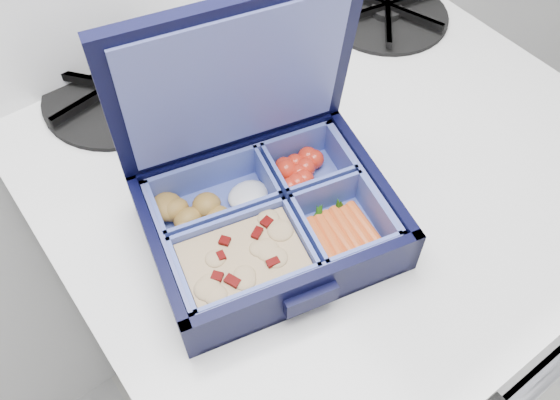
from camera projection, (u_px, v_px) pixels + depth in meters
stove at (306, 320)px, 1.05m from camera, size 0.63×0.63×0.94m
bento_box at (270, 221)px, 0.57m from camera, size 0.27×0.23×0.06m
burner_grate at (387, 9)px, 0.81m from camera, size 0.20×0.20×0.02m
burner_grate_rear at (116, 90)px, 0.71m from camera, size 0.21×0.21×0.02m
fork at (193, 140)px, 0.67m from camera, size 0.12×0.16×0.01m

